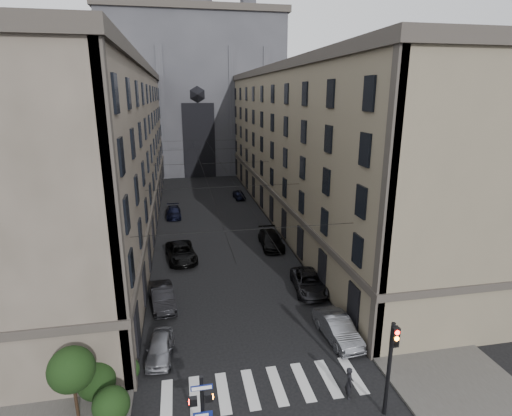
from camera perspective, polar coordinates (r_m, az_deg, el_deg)
sidewalk_left at (r=51.83m, az=-17.75°, el=-2.22°), size 7.00×80.00×0.15m
sidewalk_right at (r=53.40m, az=5.18°, el=-0.97°), size 7.00×80.00×0.15m
zebra_crossing at (r=24.14m, az=1.12°, el=-24.20°), size 11.00×3.20×0.01m
building_left at (r=50.32m, az=-22.00°, el=7.71°), size 13.60×60.60×18.85m
building_right at (r=52.38m, az=8.57°, el=8.96°), size 13.60×60.60×18.85m
gothic_tower at (r=88.10m, az=-8.83°, el=17.23°), size 35.00×23.00×58.00m
pedestrian_signal_left at (r=19.67m, az=-7.69°, el=-26.58°), size 1.02×0.38×4.00m
traffic_light_right at (r=21.57m, az=18.71°, el=-19.72°), size 0.34×0.50×5.20m
shrub_cluster at (r=23.19m, az=-22.20°, el=-21.84°), size 3.90×4.40×3.90m
tram_wires at (r=49.52m, az=-6.31°, el=6.19°), size 14.00×60.00×0.43m
car_left_near at (r=26.49m, az=-13.54°, el=-18.82°), size 1.86×3.95×1.31m
car_left_midnear at (r=31.76m, az=-13.22°, el=-12.29°), size 2.23×4.84×1.54m
car_left_midfar at (r=39.57m, az=-10.63°, el=-6.27°), size 3.27×5.93×1.57m
car_left_far at (r=53.40m, az=-11.71°, el=-0.59°), size 2.01×4.67×1.34m
car_right_near at (r=27.85m, az=11.59°, el=-16.50°), size 2.01×4.83×1.55m
car_right_midnear at (r=33.51m, az=7.57°, el=-10.48°), size 2.99×5.50×1.47m
car_right_midfar at (r=42.23m, az=2.15°, el=-4.55°), size 2.42×5.50×1.57m
car_right_far at (r=61.52m, az=-2.44°, el=1.90°), size 1.75×3.83×1.27m
pedestrian at (r=23.53m, az=13.18°, el=-23.11°), size 0.55×0.73×1.80m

